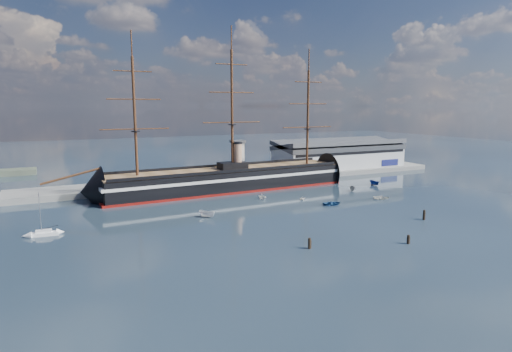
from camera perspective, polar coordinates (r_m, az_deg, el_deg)
name	(u,v)px	position (r m, az deg, el deg)	size (l,w,h in m)	color
ground	(270,199)	(141.28, 1.87, -3.09)	(600.00, 600.00, 0.00)	#19242F
quay	(251,180)	(177.27, -0.73, -0.54)	(180.00, 18.00, 2.00)	slate
warehouse	(339,154)	(204.38, 11.04, 2.86)	(63.00, 21.00, 11.60)	#B7BABC
quay_tower	(238,158)	(170.27, -2.44, 2.36)	(5.00, 5.00, 15.00)	silver
warship	(223,180)	(154.81, -4.41, -0.50)	(113.22, 20.13, 53.94)	black
sailboat	(44,233)	(113.59, -26.45, -6.83)	(6.67, 2.63, 10.39)	white
motorboat_a	(207,217)	(119.11, -6.54, -5.50)	(5.95, 2.18, 2.38)	white
motorboat_b	(332,205)	(134.85, 10.11, -3.83)	(3.61, 1.44, 1.68)	#214F87
motorboat_c	(352,191)	(158.48, 12.73, -1.96)	(5.26, 1.93, 2.10)	slate
motorboat_d	(262,199)	(141.41, 0.84, -3.08)	(5.20, 2.25, 1.91)	white
motorboat_e	(382,199)	(147.28, 16.39, -2.96)	(3.20, 1.28, 1.49)	silver
motorboat_f	(375,185)	(171.86, 15.53, -1.20)	(5.87, 2.15, 2.35)	navy
motorboat_g	(302,200)	(140.71, 6.21, -3.19)	(3.69, 1.60, 1.35)	silver
piling_near_left	(309,249)	(93.97, 7.12, -9.59)	(0.64, 0.64, 3.07)	black
piling_near_mid	(408,244)	(102.17, 19.61, -8.51)	(0.64, 0.64, 2.74)	black
piling_near_right	(424,220)	(124.35, 21.46, -5.46)	(0.64, 0.64, 3.45)	black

